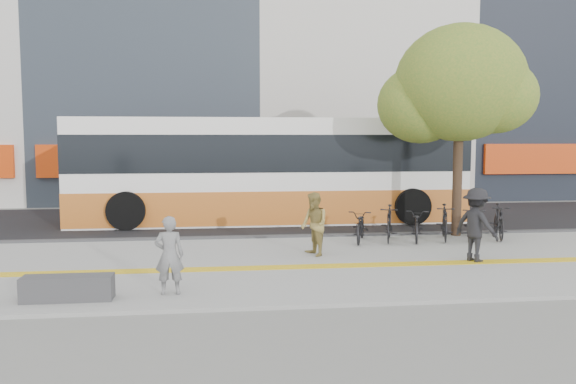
{
  "coord_description": "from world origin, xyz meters",
  "views": [
    {
      "loc": [
        0.11,
        -11.98,
        3.03
      ],
      "look_at": [
        1.8,
        2.0,
        1.7
      ],
      "focal_mm": 36.6,
      "sensor_mm": 36.0,
      "label": 1
    }
  ],
  "objects": [
    {
      "name": "bench",
      "position": [
        -2.6,
        -1.2,
        0.3
      ],
      "size": [
        1.6,
        0.45,
        0.45
      ],
      "primitive_type": "cube",
      "color": "#333335",
      "rests_on": "sidewalk"
    },
    {
      "name": "bus",
      "position": [
        1.92,
        8.5,
        1.75
      ],
      "size": [
        13.52,
        3.21,
        3.6
      ],
      "color": "white",
      "rests_on": "street"
    },
    {
      "name": "sidewalk",
      "position": [
        0.0,
        1.5,
        0.04
      ],
      "size": [
        40.0,
        7.0,
        0.08
      ],
      "primitive_type": "cube",
      "color": "gray",
      "rests_on": "ground"
    },
    {
      "name": "bicycle_row",
      "position": [
        6.12,
        4.0,
        0.56
      ],
      "size": [
        5.14,
        1.84,
        1.02
      ],
      "color": "black",
      "rests_on": "sidewalk"
    },
    {
      "name": "pedestrian_tan",
      "position": [
        2.47,
        2.22,
        0.87
      ],
      "size": [
        0.8,
        0.91,
        1.58
      ],
      "primitive_type": "imported",
      "rotation": [
        0.0,
        0.0,
        -1.26
      ],
      "color": "olive",
      "rests_on": "sidewalk"
    },
    {
      "name": "pedestrian_dark",
      "position": [
        6.17,
        1.11,
        0.95
      ],
      "size": [
        1.13,
        1.3,
        1.75
      ],
      "primitive_type": "imported",
      "rotation": [
        0.0,
        0.0,
        2.1
      ],
      "color": "black",
      "rests_on": "sidewalk"
    },
    {
      "name": "tactile_strip",
      "position": [
        0.0,
        1.0,
        0.09
      ],
      "size": [
        40.0,
        0.45,
        0.01
      ],
      "primitive_type": "cube",
      "color": "yellow",
      "rests_on": "sidewalk"
    },
    {
      "name": "curb",
      "position": [
        0.0,
        5.0,
        0.07
      ],
      "size": [
        40.0,
        0.25,
        0.14
      ],
      "primitive_type": "cube",
      "color": "#333335",
      "rests_on": "ground"
    },
    {
      "name": "seated_woman",
      "position": [
        -0.8,
        -1.0,
        0.82
      ],
      "size": [
        0.55,
        0.37,
        1.49
      ],
      "primitive_type": "imported",
      "rotation": [
        0.0,
        0.0,
        3.17
      ],
      "color": "black",
      "rests_on": "sidewalk"
    },
    {
      "name": "ground",
      "position": [
        0.0,
        0.0,
        0.0
      ],
      "size": [
        120.0,
        120.0,
        0.0
      ],
      "primitive_type": "plane",
      "color": "slate",
      "rests_on": "ground"
    },
    {
      "name": "street",
      "position": [
        0.0,
        9.0,
        0.03
      ],
      "size": [
        40.0,
        8.0,
        0.06
      ],
      "primitive_type": "cube",
      "color": "black",
      "rests_on": "ground"
    },
    {
      "name": "street_tree",
      "position": [
        7.18,
        4.82,
        4.51
      ],
      "size": [
        4.4,
        3.8,
        6.31
      ],
      "color": "#311F16",
      "rests_on": "sidewalk"
    }
  ]
}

